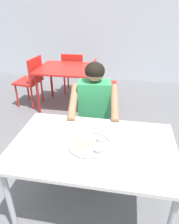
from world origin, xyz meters
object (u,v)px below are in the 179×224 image
at_px(chair_foreground, 95,117).
at_px(chair_red_left, 32,78).
at_px(table_foreground, 93,152).
at_px(chair_red_far, 74,70).
at_px(table_background_red, 66,72).
at_px(thali_tray, 90,144).
at_px(chair_red_right, 100,82).
at_px(diner_foreground, 94,109).

height_order(chair_foreground, chair_red_left, chair_red_left).
xyz_separation_m(table_foreground, chair_red_far, (-0.82, 2.65, -0.18)).
relative_size(table_background_red, chair_red_left, 1.06).
height_order(table_foreground, chair_red_left, chair_red_left).
bearing_deg(chair_red_far, thali_tray, -73.37).
relative_size(chair_red_right, chair_red_far, 1.02).
bearing_deg(thali_tray, chair_red_left, 124.71).
height_order(table_foreground, table_background_red, table_foreground).
bearing_deg(chair_red_right, chair_red_far, 134.67).
bearing_deg(thali_tray, chair_foreground, 95.83).
bearing_deg(table_background_red, chair_foreground, -59.99).
distance_m(diner_foreground, table_background_red, 1.58).
bearing_deg(chair_red_left, chair_foreground, -41.10).
distance_m(table_foreground, chair_foreground, 0.88).
bearing_deg(table_foreground, chair_red_left, 125.35).
bearing_deg(diner_foreground, table_background_red, 116.69).
relative_size(table_foreground, thali_tray, 3.81).
bearing_deg(chair_red_right, chair_red_left, -177.46).
relative_size(chair_foreground, diner_foreground, 0.71).
distance_m(thali_tray, chair_red_right, 2.08).
bearing_deg(table_foreground, chair_foreground, 97.43).
relative_size(table_background_red, chair_red_right, 1.11).
relative_size(chair_foreground, chair_red_right, 1.01).
distance_m(chair_foreground, chair_red_far, 1.93).
xyz_separation_m(diner_foreground, table_background_red, (-0.71, 1.41, -0.08)).
distance_m(thali_tray, chair_red_left, 2.45).
bearing_deg(chair_red_far, table_foreground, -72.83).
bearing_deg(table_background_red, table_foreground, -68.66).
height_order(diner_foreground, chair_red_left, diner_foreground).
distance_m(table_background_red, chair_red_left, 0.62).
height_order(chair_red_right, chair_red_far, chair_red_right).
relative_size(table_foreground, table_background_red, 1.40).
distance_m(table_background_red, chair_red_right, 0.60).
distance_m(thali_tray, chair_red_far, 2.80).
bearing_deg(diner_foreground, table_foreground, -81.82).
xyz_separation_m(table_foreground, thali_tray, (-0.02, -0.02, 0.08)).
bearing_deg(chair_red_right, diner_foreground, -85.04).
height_order(chair_red_left, chair_red_right, chair_red_left).
bearing_deg(chair_foreground, thali_tray, -84.17).
height_order(table_foreground, chair_red_right, chair_red_right).
bearing_deg(table_background_red, chair_red_far, 91.87).
distance_m(chair_foreground, chair_red_left, 1.72).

